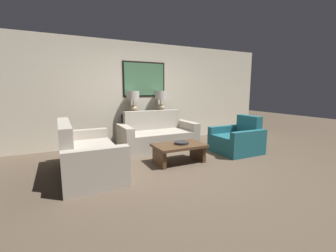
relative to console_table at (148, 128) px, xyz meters
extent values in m
plane|color=brown|center=(0.00, -2.25, -0.40)|extent=(20.00, 20.00, 0.00)
cube|color=beige|center=(0.00, 0.25, 0.93)|extent=(7.71, 0.10, 2.65)
cube|color=black|center=(0.00, 0.20, 1.30)|extent=(1.18, 0.01, 0.92)
cube|color=#4C7F56|center=(0.00, 0.19, 1.30)|extent=(1.10, 0.02, 0.84)
cube|color=black|center=(0.00, 0.00, 0.00)|extent=(1.33, 0.34, 0.80)
cylinder|color=tan|center=(-0.39, 0.00, 0.41)|extent=(0.19, 0.19, 0.02)
sphere|color=tan|center=(-0.39, 0.00, 0.53)|extent=(0.22, 0.22, 0.22)
cylinder|color=#8C7A51|center=(-0.39, 0.00, 0.71)|extent=(0.02, 0.02, 0.13)
cylinder|color=#B2ADA3|center=(-0.39, 0.00, 0.88)|extent=(0.32, 0.32, 0.23)
cylinder|color=tan|center=(0.39, 0.00, 0.41)|extent=(0.19, 0.19, 0.02)
sphere|color=tan|center=(0.39, 0.00, 0.53)|extent=(0.22, 0.22, 0.22)
cylinder|color=#8C7A51|center=(0.39, 0.00, 0.71)|extent=(0.02, 0.02, 0.13)
cylinder|color=#B2ADA3|center=(0.39, 0.00, 0.88)|extent=(0.32, 0.32, 0.23)
cube|color=#ADA393|center=(0.00, -0.80, -0.18)|extent=(1.45, 0.73, 0.44)
cube|color=#ADA393|center=(0.00, -0.34, 0.06)|extent=(1.45, 0.18, 0.91)
cube|color=#ADA393|center=(-0.81, -0.71, -0.08)|extent=(0.18, 0.91, 0.63)
cube|color=#ADA393|center=(0.81, -0.71, -0.08)|extent=(0.18, 0.91, 0.63)
cube|color=#ADA393|center=(-1.60, -1.62, -0.18)|extent=(0.73, 1.45, 0.44)
cube|color=#ADA393|center=(-2.06, -1.62, 0.06)|extent=(0.18, 1.45, 0.91)
cube|color=#ADA393|center=(-1.69, -2.44, -0.08)|extent=(0.91, 0.18, 0.63)
cube|color=#ADA393|center=(-1.69, -0.81, -0.08)|extent=(0.91, 0.18, 0.63)
cube|color=#4C331E|center=(-0.04, -1.81, -0.06)|extent=(1.00, 0.63, 0.05)
cube|color=#4C331E|center=(-0.47, -1.81, -0.24)|extent=(0.07, 0.50, 0.32)
cube|color=#4C331E|center=(0.39, -1.81, -0.24)|extent=(0.07, 0.50, 0.32)
cylinder|color=#232328|center=(0.02, -1.80, -0.01)|extent=(0.29, 0.29, 0.04)
cube|color=#1E5B66|center=(1.39, -1.75, -0.20)|extent=(0.75, 0.62, 0.40)
cube|color=#1E5B66|center=(1.86, -1.75, 0.02)|extent=(0.18, 0.62, 0.83)
cube|color=#1E5B66|center=(1.48, -1.37, -0.12)|extent=(0.93, 0.14, 0.56)
cube|color=#1E5B66|center=(1.48, -2.13, -0.12)|extent=(0.93, 0.14, 0.56)
camera|label=1|loc=(-2.13, -5.57, 1.03)|focal=24.00mm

